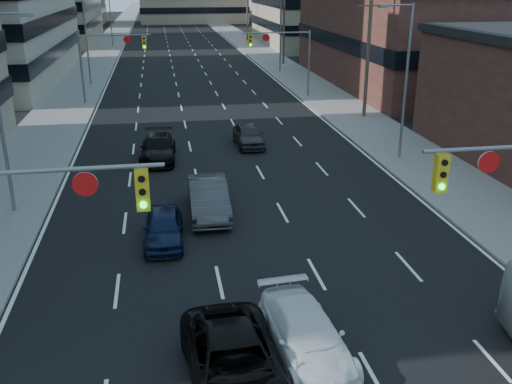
{
  "coord_description": "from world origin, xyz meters",
  "views": [
    {
      "loc": [
        -3.51,
        -6.02,
        10.23
      ],
      "look_at": [
        0.07,
        15.14,
        2.2
      ],
      "focal_mm": 40.0,
      "sensor_mm": 36.0,
      "label": 1
    }
  ],
  "objects": [
    {
      "name": "sedan_grey_center",
      "position": [
        -1.6,
        18.42,
        0.82
      ],
      "size": [
        1.78,
        4.98,
        1.64
      ],
      "primitive_type": "imported",
      "rotation": [
        0.0,
        0.0,
        -0.01
      ],
      "color": "#38393B",
      "rests_on": "ground"
    },
    {
      "name": "black_pickup",
      "position": [
        -2.0,
        6.3,
        0.75
      ],
      "size": [
        2.72,
        5.48,
        1.49
      ],
      "primitive_type": "imported",
      "rotation": [
        0.0,
        0.0,
        0.04
      ],
      "color": "black",
      "rests_on": "ground"
    },
    {
      "name": "utility_pole_midblock",
      "position": [
        12.2,
        66.0,
        5.78
      ],
      "size": [
        2.2,
        0.28,
        11.0
      ],
      "color": "#4C3D2D",
      "rests_on": "ground"
    },
    {
      "name": "signal_near_left",
      "position": [
        -7.45,
        8.0,
        4.33
      ],
      "size": [
        6.59,
        0.33,
        6.0
      ],
      "color": "slate",
      "rests_on": "ground"
    },
    {
      "name": "sedan_black_far",
      "position": [
        -3.83,
        27.39,
        0.73
      ],
      "size": [
        2.29,
        5.13,
        1.46
      ],
      "primitive_type": "imported",
      "rotation": [
        0.0,
        0.0,
        -0.05
      ],
      "color": "black",
      "rests_on": "ground"
    },
    {
      "name": "streetlight_left_mid",
      "position": [
        -10.34,
        55.0,
        5.05
      ],
      "size": [
        2.03,
        0.22,
        9.0
      ],
      "color": "slate",
      "rests_on": "ground"
    },
    {
      "name": "office_right_far",
      "position": [
        25.0,
        88.0,
        7.0
      ],
      "size": [
        22.0,
        28.0,
        14.0
      ],
      "primitive_type": "cube",
      "color": "gray",
      "rests_on": "ground"
    },
    {
      "name": "streetlight_right_far",
      "position": [
        10.34,
        60.0,
        5.05
      ],
      "size": [
        2.03,
        0.22,
        9.0
      ],
      "color": "slate",
      "rests_on": "ground"
    },
    {
      "name": "streetlight_right_near",
      "position": [
        10.34,
        25.0,
        5.05
      ],
      "size": [
        2.03,
        0.22,
        9.0
      ],
      "color": "slate",
      "rests_on": "ground"
    },
    {
      "name": "white_van",
      "position": [
        0.2,
        7.35,
        0.69
      ],
      "size": [
        2.36,
        4.92,
        1.38
      ],
      "primitive_type": "imported",
      "rotation": [
        0.0,
        0.0,
        0.09
      ],
      "color": "silver",
      "rests_on": "ground"
    },
    {
      "name": "streetlight_left_far",
      "position": [
        -10.34,
        90.0,
        5.05
      ],
      "size": [
        2.03,
        0.22,
        9.0
      ],
      "color": "slate",
      "rests_on": "ground"
    },
    {
      "name": "sedan_blue",
      "position": [
        -3.69,
        15.71,
        0.67
      ],
      "size": [
        1.72,
        3.99,
        1.34
      ],
      "primitive_type": "imported",
      "rotation": [
        0.0,
        0.0,
        -0.04
      ],
      "color": "black",
      "rests_on": "ground"
    },
    {
      "name": "sidewalk_left",
      "position": [
        -11.5,
        130.0,
        0.07
      ],
      "size": [
        5.0,
        300.0,
        0.15
      ],
      "primitive_type": "cube",
      "color": "slate",
      "rests_on": "ground"
    },
    {
      "name": "signal_far_left",
      "position": [
        -7.68,
        45.0,
        4.3
      ],
      "size": [
        6.09,
        0.33,
        6.0
      ],
      "color": "slate",
      "rests_on": "ground"
    },
    {
      "name": "sedan_grey_right",
      "position": [
        2.0,
        29.57,
        0.72
      ],
      "size": [
        1.76,
        4.23,
        1.43
      ],
      "primitive_type": "imported",
      "rotation": [
        0.0,
        0.0,
        0.02
      ],
      "color": "#2B2B2D",
      "rests_on": "ground"
    },
    {
      "name": "road_surface",
      "position": [
        0.0,
        130.0,
        0.01
      ],
      "size": [
        18.0,
        300.0,
        0.02
      ],
      "primitive_type": "cube",
      "color": "black",
      "rests_on": "ground"
    },
    {
      "name": "streetlight_left_near",
      "position": [
        -10.34,
        20.0,
        5.05
      ],
      "size": [
        2.03,
        0.22,
        9.0
      ],
      "color": "slate",
      "rests_on": "ground"
    },
    {
      "name": "storefront_right_mid",
      "position": [
        24.0,
        50.0,
        4.5
      ],
      "size": [
        20.0,
        30.0,
        9.0
      ],
      "primitive_type": "cube",
      "color": "#472119",
      "rests_on": "ground"
    },
    {
      "name": "signal_far_right",
      "position": [
        7.68,
        45.0,
        4.3
      ],
      "size": [
        6.09,
        0.33,
        6.0
      ],
      "color": "slate",
      "rests_on": "ground"
    },
    {
      "name": "sidewalk_right",
      "position": [
        11.5,
        130.0,
        0.07
      ],
      "size": [
        5.0,
        300.0,
        0.15
      ],
      "primitive_type": "cube",
      "color": "slate",
      "rests_on": "ground"
    },
    {
      "name": "utility_pole_block",
      "position": [
        12.2,
        36.0,
        5.78
      ],
      "size": [
        2.2,
        0.28,
        11.0
      ],
      "color": "#4C3D2D",
      "rests_on": "ground"
    },
    {
      "name": "utility_pole_distant",
      "position": [
        12.2,
        96.0,
        5.78
      ],
      "size": [
        2.2,
        0.28,
        11.0
      ],
      "color": "#4C3D2D",
      "rests_on": "ground"
    }
  ]
}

